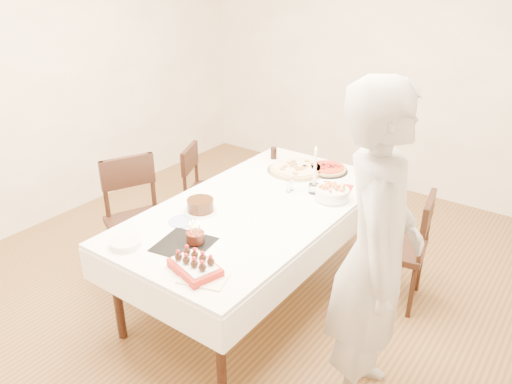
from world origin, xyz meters
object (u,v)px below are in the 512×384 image
Objects in this scene: dining_table at (256,250)px; pasta_bowl at (332,194)px; chair_left_savory at (211,193)px; pizza_white at (296,169)px; person at (375,258)px; taper_candle at (315,170)px; birthday_cake at (195,232)px; strawberry_box at (195,266)px; cola_glass at (274,153)px; layer_cake at (200,206)px; chair_right_savory at (395,247)px; pizza_pepperoni at (327,169)px; chair_left_dessert at (141,225)px.

dining_table is 8.87× the size of pasta_bowl.
pizza_white is at bearing 172.27° from chair_left_savory.
taper_candle is (-0.85, 0.85, -0.01)m from person.
pasta_bowl is (0.39, 0.40, 0.42)m from dining_table.
strawberry_box is at bearing -48.14° from birthday_cake.
cola_glass reaches higher than layer_cake.
cola_glass is at bearing 105.66° from birthday_cake.
person is 1.63m from pizza_white.
pizza_white is 2.06× the size of layer_cake.
birthday_cake is at bearing -102.07° from taper_candle.
chair_right_savory is 3.77× the size of layer_cake.
pizza_pepperoni is 2.57× the size of birthday_cake.
pasta_bowl is at bearing -122.83° from chair_left_dessert.
birthday_cake is (0.10, -1.33, 0.05)m from pizza_white.
dining_table is 2.17× the size of chair_left_dessert.
pasta_bowl is at bearing 45.67° from dining_table.
person is 18.77× the size of cola_glass.
pasta_bowl is at bearing 19.17° from person.
pizza_pepperoni is at bearing -102.85° from chair_left_dessert.
cola_glass is (-0.52, -0.03, 0.03)m from pizza_pepperoni.
layer_cake is (0.15, -1.12, -0.00)m from cola_glass.
chair_right_savory is 6.85× the size of birthday_cake.
cola_glass is at bearing -84.62° from chair_left_dessert.
cola_glass is 0.78× the size of birthday_cake.
person is at bearing -5.36° from layer_cake.
dining_table is 21.27× the size of cola_glass.
layer_cake is at bearing -82.18° from cola_glass.
pizza_pepperoni is at bearing 85.83° from birthday_cake.
birthday_cake is at bearing -136.17° from chair_right_savory.
person is 3.92× the size of pizza_white.
pizza_white is 0.45m from taper_candle.
pasta_bowl is 0.90m from cola_glass.
person is 1.09m from pasta_bowl.
pasta_bowl is (0.28, -0.44, 0.02)m from pizza_pepperoni.
person is (0.22, -0.98, 0.50)m from chair_right_savory.
pizza_pepperoni is at bearing 105.52° from taper_candle.
chair_left_dessert is at bearing -124.05° from pizza_white.
chair_left_dessert is at bearing -161.54° from chair_right_savory.
chair_left_dessert is at bearing -147.22° from pasta_bowl.
person is at bearing 130.24° from chair_left_savory.
pizza_pepperoni is 0.52m from pasta_bowl.
dining_table is 6.46× the size of pizza_pepperoni.
pizza_white is 1.33m from birthday_cake.
chair_left_savory is 0.67m from cola_glass.
dining_table is at bearing 103.55° from strawberry_box.
taper_candle is at bearing 89.10° from strawberry_box.
dining_table is 0.78m from birthday_cake.
birthday_cake is (0.84, -1.10, 0.39)m from chair_left_savory.
pizza_white is at bearing 100.97° from strawberry_box.
strawberry_box is (-0.18, -1.27, -0.01)m from pasta_bowl.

